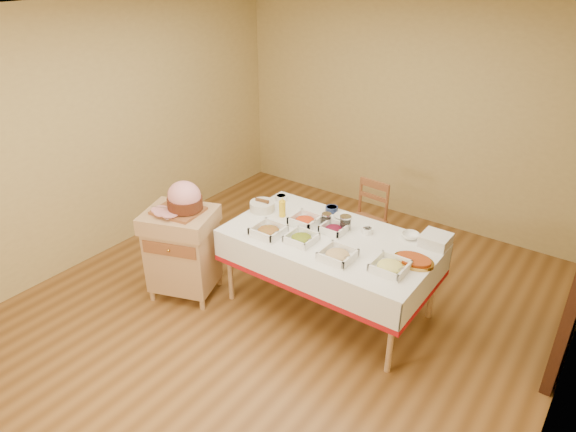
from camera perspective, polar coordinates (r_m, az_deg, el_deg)
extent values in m
plane|color=brown|center=(4.83, -0.58, -10.56)|extent=(5.00, 5.00, 0.00)
plane|color=white|center=(3.82, -0.78, 21.80)|extent=(5.00, 5.00, 0.00)
plane|color=tan|center=(6.23, 13.39, 11.17)|extent=(4.50, 0.00, 4.50)
plane|color=tan|center=(5.70, -19.42, 8.85)|extent=(0.00, 5.00, 5.00)
cube|color=tan|center=(4.49, 4.74, -2.65)|extent=(1.80, 1.00, 0.04)
cylinder|color=tan|center=(4.82, -6.46, -5.65)|extent=(0.05, 0.05, 0.71)
cylinder|color=tan|center=(5.38, -0.52, -1.69)|extent=(0.05, 0.05, 0.71)
cylinder|color=tan|center=(4.10, 11.39, -12.96)|extent=(0.05, 0.05, 0.71)
cylinder|color=tan|center=(4.74, 15.82, -7.32)|extent=(0.05, 0.05, 0.71)
cube|color=white|center=(4.48, 4.75, -2.37)|extent=(1.82, 1.02, 0.01)
cube|color=tan|center=(4.95, -11.55, -4.35)|extent=(0.71, 0.64, 0.62)
cube|color=tan|center=(4.76, -11.99, -0.39)|extent=(0.76, 0.70, 0.15)
cube|color=brown|center=(4.71, -13.90, -3.45)|extent=(0.49, 0.19, 0.12)
sphere|color=#BA8B34|center=(4.71, -13.99, -3.50)|extent=(0.03, 0.03, 0.03)
cylinder|color=tan|center=(5.21, -14.80, -7.76)|extent=(0.05, 0.05, 0.10)
cylinder|color=tan|center=(5.42, -11.52, -5.80)|extent=(0.05, 0.05, 0.10)
cylinder|color=tan|center=(4.88, -10.79, -9.95)|extent=(0.05, 0.05, 0.10)
cylinder|color=tan|center=(5.11, -7.48, -7.74)|extent=(0.05, 0.05, 0.10)
cube|color=brown|center=(5.46, 8.42, -0.72)|extent=(0.40, 0.39, 0.03)
cylinder|color=brown|center=(5.52, 5.94, -2.80)|extent=(0.03, 0.03, 0.41)
cylinder|color=brown|center=(5.76, 7.78, -1.54)|extent=(0.03, 0.03, 0.41)
cylinder|color=brown|center=(5.38, 8.79, -3.91)|extent=(0.03, 0.03, 0.41)
cylinder|color=brown|center=(5.62, 10.55, -2.56)|extent=(0.03, 0.03, 0.41)
cylinder|color=brown|center=(5.57, 8.05, 2.23)|extent=(0.03, 0.03, 0.43)
cylinder|color=brown|center=(5.43, 10.93, 1.27)|extent=(0.03, 0.03, 0.43)
cube|color=brown|center=(5.42, 9.62, 3.48)|extent=(0.34, 0.05, 0.08)
cube|color=brown|center=(4.72, -12.09, 0.58)|extent=(0.41, 0.33, 0.03)
ellipsoid|color=pink|center=(4.64, -11.46, 2.22)|extent=(0.31, 0.28, 0.27)
cylinder|color=#512312|center=(4.67, -11.38, 1.42)|extent=(0.32, 0.32, 0.10)
cube|color=silver|center=(4.65, -14.03, 0.20)|extent=(0.26, 0.12, 0.00)
cylinder|color=silver|center=(4.74, -13.26, 0.86)|extent=(0.30, 0.09, 0.01)
cube|color=white|center=(4.50, -2.19, -1.96)|extent=(0.26, 0.26, 0.02)
ellipsoid|color=red|center=(4.49, -2.19, -1.68)|extent=(0.20, 0.20, 0.07)
cylinder|color=silver|center=(4.43, -1.81, -1.97)|extent=(0.16, 0.01, 0.11)
cube|color=white|center=(4.39, 1.49, -2.74)|extent=(0.24, 0.24, 0.01)
ellipsoid|color=#AA8615|center=(4.38, 1.49, -2.48)|extent=(0.18, 0.18, 0.06)
cylinder|color=silver|center=(4.34, 1.89, -2.79)|extent=(0.13, 0.01, 0.10)
cube|color=white|center=(4.18, 5.50, -4.62)|extent=(0.26, 0.26, 0.01)
ellipsoid|color=tan|center=(4.16, 5.51, -4.33)|extent=(0.20, 0.20, 0.07)
cylinder|color=silver|center=(4.12, 6.01, -4.69)|extent=(0.14, 0.01, 0.11)
cube|color=white|center=(4.10, 11.22, -5.78)|extent=(0.27, 0.27, 0.01)
ellipsoid|color=#E9E46F|center=(4.08, 11.26, -5.49)|extent=(0.20, 0.20, 0.07)
cylinder|color=silver|center=(4.04, 11.84, -5.90)|extent=(0.14, 0.01, 0.10)
cube|color=white|center=(4.66, 1.90, -0.80)|extent=(0.24, 0.24, 0.02)
ellipsoid|color=red|center=(4.65, 1.91, -0.53)|extent=(0.18, 0.18, 0.06)
cylinder|color=silver|center=(4.61, 2.28, -0.77)|extent=(0.16, 0.01, 0.12)
cube|color=white|center=(4.55, 5.10, -1.67)|extent=(0.21, 0.21, 0.01)
ellipsoid|color=maroon|center=(4.54, 5.12, -1.44)|extent=(0.16, 0.16, 0.06)
cylinder|color=silver|center=(4.51, 5.48, -1.65)|extent=(0.14, 0.01, 0.10)
cylinder|color=white|center=(5.09, -0.76, 2.03)|extent=(0.12, 0.12, 0.05)
cylinder|color=black|center=(5.09, -0.77, 2.21)|extent=(0.09, 0.09, 0.02)
cylinder|color=navy|center=(4.89, 4.88, 0.77)|extent=(0.12, 0.12, 0.05)
cylinder|color=maroon|center=(4.88, 4.89, 0.94)|extent=(0.10, 0.10, 0.02)
cylinder|color=white|center=(4.56, 8.81, -1.60)|extent=(0.10, 0.10, 0.05)
cylinder|color=red|center=(4.55, 8.82, -1.43)|extent=(0.08, 0.08, 0.02)
imported|color=white|center=(4.77, 6.03, -0.09)|extent=(0.16, 0.16, 0.04)
imported|color=white|center=(4.56, 13.46, -2.14)|extent=(0.16, 0.16, 0.05)
cylinder|color=silver|center=(4.65, 4.30, -0.40)|extent=(0.08, 0.08, 0.10)
cylinder|color=silver|center=(4.62, 4.32, 0.21)|extent=(0.09, 0.09, 0.01)
cylinder|color=black|center=(4.65, 4.29, -0.55)|extent=(0.07, 0.07, 0.07)
cylinder|color=silver|center=(4.58, 6.39, -0.83)|extent=(0.10, 0.10, 0.12)
cylinder|color=silver|center=(4.55, 6.43, -0.10)|extent=(0.10, 0.10, 0.01)
cylinder|color=black|center=(4.59, 6.38, -1.01)|extent=(0.08, 0.08, 0.09)
cylinder|color=yellow|center=(4.76, -0.64, 0.81)|extent=(0.06, 0.06, 0.16)
cone|color=yellow|center=(4.72, -0.65, 1.87)|extent=(0.04, 0.04, 0.04)
cylinder|color=silver|center=(4.90, -2.87, 1.11)|extent=(0.24, 0.24, 0.09)
cube|color=white|center=(4.51, 16.01, -3.06)|extent=(0.23, 0.23, 0.01)
cube|color=white|center=(4.51, 16.04, -2.90)|extent=(0.23, 0.23, 0.01)
cube|color=white|center=(4.50, 16.06, -2.74)|extent=(0.23, 0.23, 0.01)
cube|color=white|center=(4.49, 16.08, -2.58)|extent=(0.23, 0.23, 0.01)
cube|color=white|center=(4.48, 16.11, -2.42)|extent=(0.23, 0.23, 0.01)
cube|color=white|center=(4.48, 16.13, -2.26)|extent=(0.23, 0.23, 0.01)
cube|color=white|center=(4.47, 16.16, -2.09)|extent=(0.23, 0.23, 0.01)
ellipsoid|color=#BA8B34|center=(4.22, 13.79, -4.90)|extent=(0.33, 0.24, 0.03)
ellipsoid|color=#A53E11|center=(4.21, 13.81, -4.77)|extent=(0.28, 0.20, 0.03)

